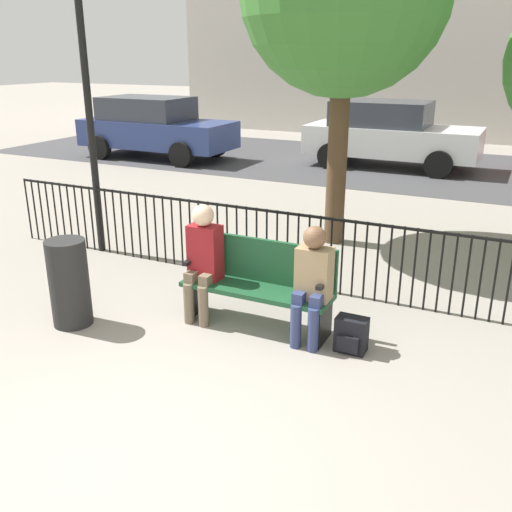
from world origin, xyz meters
name	(u,v)px	position (x,y,z in m)	size (l,w,h in m)	color
ground_plane	(111,462)	(0.00, 0.00, 0.00)	(80.00, 80.00, 0.00)	gray
park_bench	(259,282)	(0.00, 2.44, 0.49)	(1.61, 0.45, 0.92)	#194728
seated_person_0	(203,256)	(-0.60, 2.32, 0.72)	(0.34, 0.39, 1.27)	brown
seated_person_1	(312,279)	(0.63, 2.31, 0.68)	(0.34, 0.39, 1.21)	navy
backpack	(351,335)	(1.06, 2.30, 0.17)	(0.30, 0.23, 0.35)	black
fence_railing	(298,244)	(-0.02, 3.57, 0.56)	(9.01, 0.03, 0.95)	black
lamp_post	(83,54)	(-3.13, 3.60, 2.74)	(0.28, 0.28, 4.22)	black
street_surface	(425,169)	(0.00, 12.00, 0.00)	(24.00, 6.00, 0.01)	#3D3D3F
parked_car_1	(154,127)	(-6.97, 10.38, 0.84)	(4.20, 1.94, 1.62)	navy
parked_car_2	(389,133)	(-0.93, 11.85, 0.84)	(4.20, 1.94, 1.62)	silver
trash_bin	(69,283)	(-1.80, 1.58, 0.47)	(0.41, 0.41, 0.94)	black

